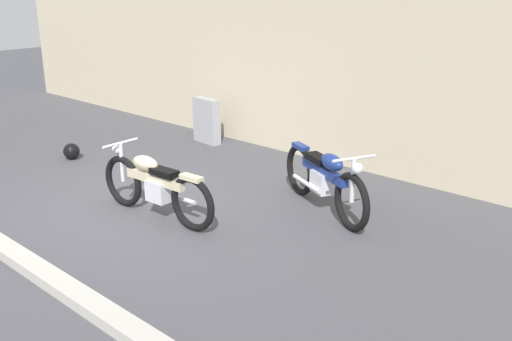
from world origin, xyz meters
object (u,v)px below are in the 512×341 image
at_px(motorcycle_cream, 155,185).
at_px(helmet, 72,151).
at_px(motorcycle_blue, 324,179).
at_px(stone_marker, 207,121).

bearing_deg(motorcycle_cream, helmet, -14.90).
bearing_deg(motorcycle_blue, helmet, -143.14).
bearing_deg(motorcycle_blue, stone_marker, -175.14).
height_order(helmet, motorcycle_cream, motorcycle_cream).
bearing_deg(helmet, motorcycle_cream, -11.26).
bearing_deg(helmet, motorcycle_blue, 12.44).
relative_size(helmet, motorcycle_blue, 0.14).
height_order(stone_marker, motorcycle_blue, motorcycle_blue).
bearing_deg(helmet, stone_marker, 68.06).
height_order(stone_marker, motorcycle_cream, motorcycle_cream).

